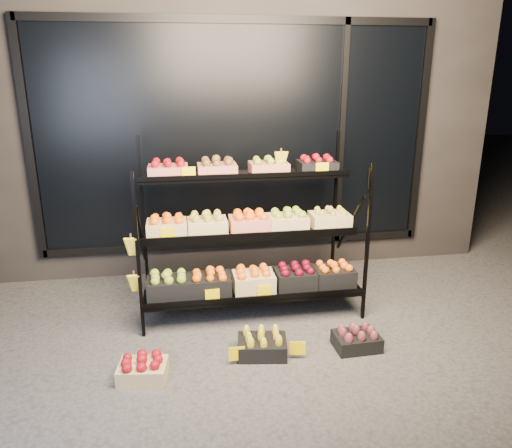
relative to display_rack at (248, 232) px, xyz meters
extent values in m
plane|color=#514F4C|center=(0.01, -0.60, -0.79)|extent=(24.00, 24.00, 0.00)
cube|color=#2D2826|center=(0.01, 2.00, 0.96)|extent=(6.00, 2.00, 3.50)
cube|color=black|center=(0.01, 0.98, 0.76)|extent=(4.20, 0.04, 2.40)
cube|color=black|center=(0.01, 0.96, -0.45)|extent=(4.30, 0.06, 0.08)
cube|color=black|center=(0.01, 0.96, 1.97)|extent=(4.30, 0.06, 0.08)
cube|color=black|center=(-2.14, 0.96, 0.76)|extent=(0.08, 0.06, 2.50)
cube|color=black|center=(2.16, 0.96, 0.76)|extent=(0.08, 0.06, 2.50)
cube|color=black|center=(1.21, 0.96, 0.76)|extent=(0.06, 0.06, 2.50)
cylinder|color=black|center=(1.56, 0.93, 0.26)|extent=(0.02, 0.02, 0.25)
cube|color=black|center=(-1.01, -0.42, -0.04)|extent=(0.03, 0.03, 1.50)
cube|color=black|center=(1.04, -0.42, -0.04)|extent=(0.03, 0.03, 1.50)
cube|color=black|center=(-1.01, 0.55, 0.04)|extent=(0.03, 0.03, 1.66)
cube|color=black|center=(1.04, 0.55, 0.04)|extent=(0.03, 0.03, 1.66)
cube|color=black|center=(0.01, -0.25, -0.52)|extent=(2.05, 0.42, 0.03)
cube|color=black|center=(0.01, -0.45, -0.49)|extent=(2.05, 0.02, 0.05)
cube|color=black|center=(0.01, 0.05, -0.02)|extent=(2.05, 0.40, 0.03)
cube|color=black|center=(0.01, -0.14, 0.01)|extent=(2.05, 0.02, 0.05)
cube|color=black|center=(0.01, 0.35, 0.48)|extent=(2.05, 0.40, 0.03)
cube|color=black|center=(0.01, 0.16, 0.51)|extent=(2.05, 0.02, 0.05)
cube|color=tan|center=(-0.73, 0.35, 0.55)|extent=(0.38, 0.28, 0.11)
ellipsoid|color=#A60B1D|center=(-0.73, 0.35, 0.63)|extent=(0.32, 0.24, 0.07)
cube|color=tan|center=(-0.26, 0.35, 0.55)|extent=(0.38, 0.28, 0.11)
ellipsoid|color=brown|center=(-0.26, 0.35, 0.63)|extent=(0.32, 0.24, 0.07)
cube|color=tan|center=(0.26, 0.35, 0.55)|extent=(0.38, 0.28, 0.11)
ellipsoid|color=#90B12C|center=(0.26, 0.35, 0.63)|extent=(0.32, 0.24, 0.07)
cube|color=black|center=(0.76, 0.35, 0.55)|extent=(0.38, 0.28, 0.11)
ellipsoid|color=#A60B1D|center=(0.76, 0.35, 0.63)|extent=(0.32, 0.24, 0.07)
cube|color=#DCBF7F|center=(-0.76, 0.05, 0.06)|extent=(0.38, 0.28, 0.14)
ellipsoid|color=orange|center=(-0.76, 0.05, 0.16)|extent=(0.32, 0.24, 0.07)
cube|color=#DCBF7F|center=(-0.39, 0.05, 0.06)|extent=(0.38, 0.28, 0.14)
ellipsoid|color=gold|center=(-0.39, 0.05, 0.16)|extent=(0.32, 0.24, 0.07)
cube|color=tan|center=(0.02, 0.05, 0.06)|extent=(0.38, 0.28, 0.14)
ellipsoid|color=orange|center=(0.02, 0.05, 0.16)|extent=(0.32, 0.24, 0.07)
cube|color=#DCBF7F|center=(0.40, 0.05, 0.06)|extent=(0.38, 0.28, 0.14)
ellipsoid|color=#90B12C|center=(0.40, 0.05, 0.16)|extent=(0.32, 0.24, 0.07)
cube|color=#DCBF7F|center=(0.82, 0.05, 0.06)|extent=(0.38, 0.28, 0.14)
ellipsoid|color=gold|center=(0.82, 0.05, 0.16)|extent=(0.32, 0.24, 0.07)
cube|color=black|center=(-0.78, -0.25, -0.42)|extent=(0.38, 0.28, 0.18)
ellipsoid|color=#90B12C|center=(-0.78, -0.25, -0.30)|extent=(0.32, 0.24, 0.07)
cube|color=black|center=(-0.40, -0.25, -0.42)|extent=(0.38, 0.28, 0.18)
ellipsoid|color=orange|center=(-0.40, -0.25, -0.30)|extent=(0.32, 0.24, 0.07)
cube|color=#DCBF7F|center=(0.01, -0.25, -0.42)|extent=(0.38, 0.28, 0.18)
ellipsoid|color=orange|center=(0.01, -0.25, -0.30)|extent=(0.32, 0.24, 0.07)
cube|color=black|center=(0.42, -0.25, -0.42)|extent=(0.38, 0.28, 0.18)
ellipsoid|color=#5A0616|center=(0.42, -0.25, -0.30)|extent=(0.32, 0.24, 0.07)
cube|color=black|center=(0.79, -0.25, -0.42)|extent=(0.38, 0.28, 0.18)
ellipsoid|color=orange|center=(0.79, -0.25, -0.30)|extent=(0.32, 0.24, 0.07)
ellipsoid|color=yellow|center=(-1.06, -0.40, 0.15)|extent=(0.14, 0.08, 0.22)
ellipsoid|color=yellow|center=(-1.06, -0.40, -0.18)|extent=(0.14, 0.08, 0.22)
ellipsoid|color=yellow|center=(0.36, 0.25, 0.73)|extent=(0.14, 0.08, 0.22)
cube|color=#FFD600|center=(-0.76, -0.10, 0.05)|extent=(0.13, 0.01, 0.12)
cube|color=#FFD600|center=(0.77, 0.20, 0.55)|extent=(0.13, 0.01, 0.12)
cube|color=#FFD600|center=(-0.54, 0.20, 0.55)|extent=(0.13, 0.01, 0.12)
cube|color=#FFD600|center=(-0.39, -0.40, -0.45)|extent=(0.13, 0.01, 0.12)
cube|color=#FFD600|center=(0.09, -0.40, -0.45)|extent=(0.13, 0.01, 0.12)
cube|color=#FFD600|center=(-0.25, -1.00, -0.73)|extent=(0.13, 0.01, 0.12)
cube|color=#FFD600|center=(0.26, -1.00, -0.73)|extent=(0.13, 0.01, 0.12)
cube|color=#DCBF7F|center=(-0.99, -1.06, -0.72)|extent=(0.40, 0.32, 0.12)
ellipsoid|color=#A60B1D|center=(-0.99, -1.06, -0.63)|extent=(0.33, 0.27, 0.07)
cube|color=black|center=(-0.02, -0.89, -0.72)|extent=(0.45, 0.36, 0.14)
ellipsoid|color=yellow|center=(-0.02, -0.89, -0.62)|extent=(0.37, 0.30, 0.07)
cube|color=black|center=(0.79, -0.92, -0.72)|extent=(0.39, 0.29, 0.13)
ellipsoid|color=brown|center=(0.79, -0.92, -0.63)|extent=(0.32, 0.24, 0.07)
camera|label=1|loc=(-0.66, -4.48, 1.53)|focal=35.00mm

